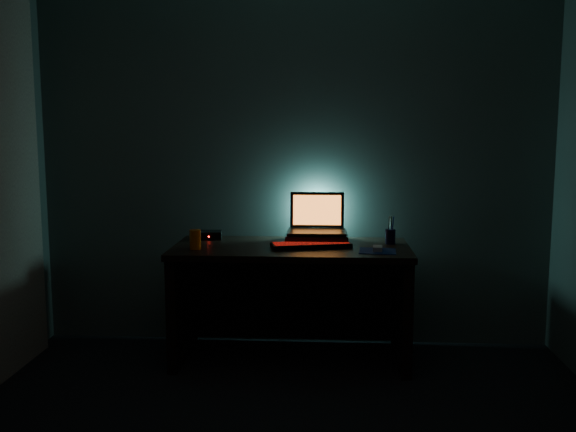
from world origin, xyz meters
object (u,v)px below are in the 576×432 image
Objects in this scene: mouse at (378,248)px; juice_glass at (195,239)px; keyboard at (311,245)px; router at (209,235)px; laptop at (317,223)px; pen_cup at (390,237)px.

juice_glass reaches higher than mouse.
mouse reaches higher than keyboard.
router is (0.02, 0.36, -0.03)m from juice_glass.
laptop is 0.49m from pen_cup.
laptop reaches higher than juice_glass.
mouse is 0.53× the size of router.
router is at bearing 166.14° from mouse.
router is at bearing 145.66° from keyboard.
juice_glass is at bearing -168.41° from pen_cup.
router is (-1.20, 0.11, -0.02)m from pen_cup.
juice_glass reaches higher than router.
mouse is at bearing -0.49° from juice_glass.
pen_cup is at bearing -9.66° from laptop.
pen_cup is at bearing -12.28° from router.
keyboard is at bearing -27.87° from router.
router reaches higher than keyboard.
keyboard is 5.62× the size of mouse.
router is at bearing 86.55° from juice_glass.
router is at bearing 177.05° from laptop.
mouse is 0.28m from pen_cup.
mouse is 0.77× the size of juice_glass.
pen_cup is at bearing 73.50° from mouse.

